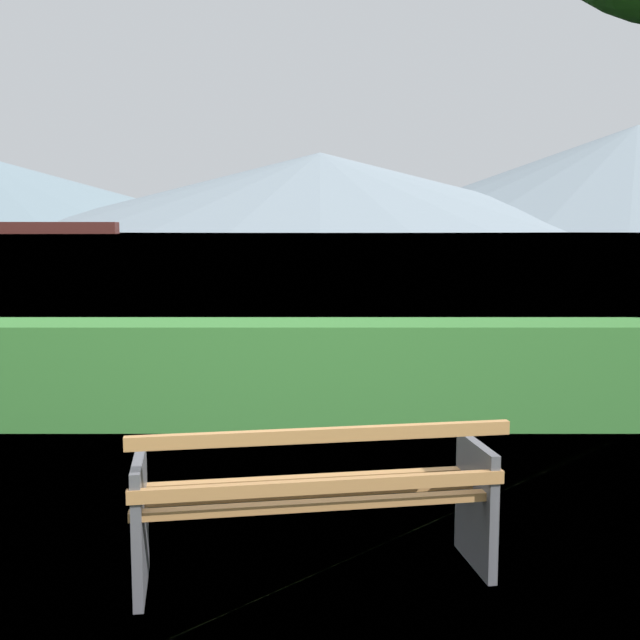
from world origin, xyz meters
name	(u,v)px	position (x,y,z in m)	size (l,w,h in m)	color
ground_plane	(317,575)	(0.00, 0.00, 0.00)	(1400.00, 1400.00, 0.00)	olive
water_surface	(323,233)	(0.00, 307.52, 0.00)	(620.00, 620.00, 0.00)	#6B8EA3
park_bench	(319,500)	(0.01, -0.06, 0.43)	(1.90, 0.86, 0.87)	#A0703F
hedge_row	(320,373)	(0.00, 3.17, 0.47)	(8.31, 0.78, 0.95)	#387A33
cargo_ship_large	(9,224)	(-107.60, 260.47, 3.50)	(65.40, 15.11, 12.51)	#471E19
distant_hills	(338,186)	(10.61, 553.86, 31.81)	(911.38, 460.42, 74.79)	slate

